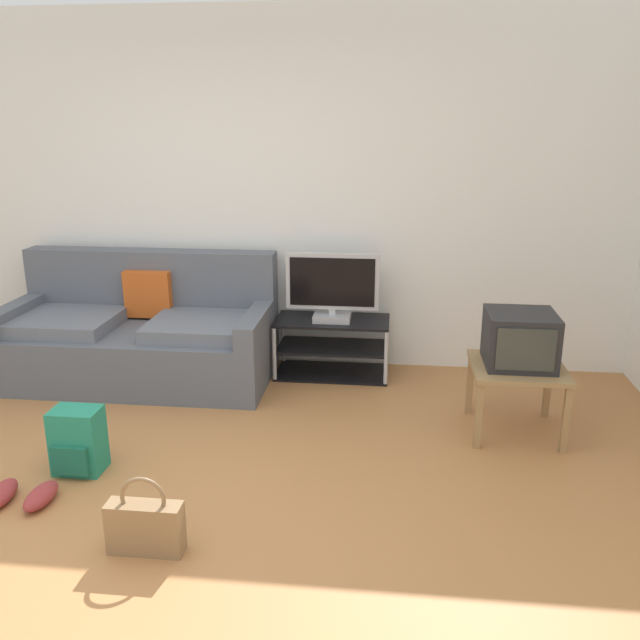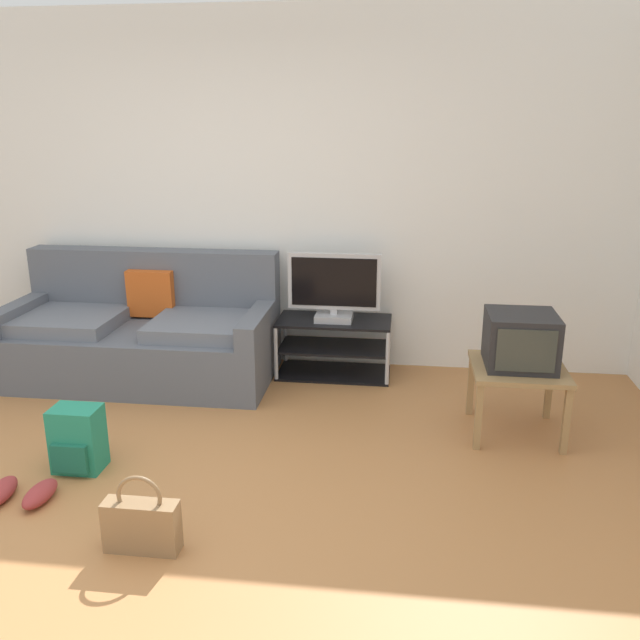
% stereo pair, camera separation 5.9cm
% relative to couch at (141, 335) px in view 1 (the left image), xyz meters
% --- Properties ---
extents(ground_plane, '(9.00, 9.80, 0.02)m').
position_rel_couch_xyz_m(ground_plane, '(0.70, -1.93, -0.34)').
color(ground_plane, '#B27542').
extents(wall_back, '(9.00, 0.10, 2.70)m').
position_rel_couch_xyz_m(wall_back, '(0.70, 0.52, 1.02)').
color(wall_back, white).
rests_on(wall_back, ground_plane).
extents(couch, '(1.98, 0.94, 0.92)m').
position_rel_couch_xyz_m(couch, '(0.00, 0.00, 0.00)').
color(couch, '#565B66').
rests_on(couch, ground_plane).
extents(tv_stand, '(0.86, 0.44, 0.44)m').
position_rel_couch_xyz_m(tv_stand, '(1.44, 0.21, -0.11)').
color(tv_stand, black).
rests_on(tv_stand, ground_plane).
extents(flat_tv, '(0.69, 0.22, 0.51)m').
position_rel_couch_xyz_m(flat_tv, '(1.44, 0.18, 0.37)').
color(flat_tv, '#B2B2B7').
rests_on(flat_tv, tv_stand).
extents(side_table, '(0.56, 0.56, 0.44)m').
position_rel_couch_xyz_m(side_table, '(2.67, -0.66, 0.05)').
color(side_table, '#9E7A4C').
rests_on(side_table, ground_plane).
extents(crt_tv, '(0.41, 0.41, 0.33)m').
position_rel_couch_xyz_m(crt_tv, '(2.67, -0.64, 0.28)').
color(crt_tv, '#232326').
rests_on(crt_tv, side_table).
extents(backpack, '(0.27, 0.26, 0.37)m').
position_rel_couch_xyz_m(backpack, '(0.18, -1.44, -0.14)').
color(backpack, '#238466').
rests_on(backpack, ground_plane).
extents(handbag, '(0.35, 0.11, 0.38)m').
position_rel_couch_xyz_m(handbag, '(0.81, -2.10, -0.19)').
color(handbag, olive).
rests_on(handbag, ground_plane).
extents(sneakers_pair, '(0.35, 0.28, 0.09)m').
position_rel_couch_xyz_m(sneakers_pair, '(0.02, -1.78, -0.28)').
color(sneakers_pair, '#993333').
rests_on(sneakers_pair, ground_plane).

